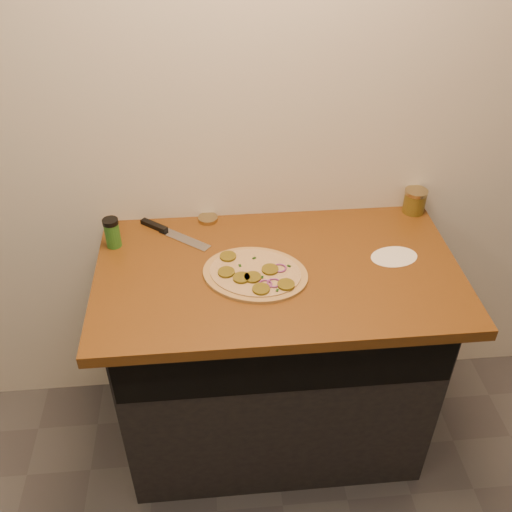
{
  "coord_description": "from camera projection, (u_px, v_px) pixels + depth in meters",
  "views": [
    {
      "loc": [
        -0.21,
        -0.04,
        2.07
      ],
      "look_at": [
        -0.07,
        1.42,
        0.95
      ],
      "focal_mm": 40.0,
      "sensor_mm": 36.0,
      "label": 1
    }
  ],
  "objects": [
    {
      "name": "flour_spill",
      "position": [
        394.0,
        257.0,
        1.92
      ],
      "size": [
        0.19,
        0.19,
        0.0
      ],
      "primitive_type": "cylinder",
      "rotation": [
        0.0,
        0.0,
        0.16
      ],
      "color": "white",
      "rests_on": "countertop"
    },
    {
      "name": "chefs_knife",
      "position": [
        168.0,
        232.0,
        2.03
      ],
      "size": [
        0.25,
        0.21,
        0.02
      ],
      "color": "#B7BAC1",
      "rests_on": "countertop"
    },
    {
      "name": "pizza",
      "position": [
        255.0,
        274.0,
        1.84
      ],
      "size": [
        0.43,
        0.43,
        0.02
      ],
      "color": "tan",
      "rests_on": "countertop"
    },
    {
      "name": "cabinet",
      "position": [
        274.0,
        358.0,
        2.19
      ],
      "size": [
        1.1,
        0.6,
        0.86
      ],
      "primitive_type": "cube",
      "color": "black",
      "rests_on": "ground"
    },
    {
      "name": "countertop",
      "position": [
        278.0,
        272.0,
        1.89
      ],
      "size": [
        1.2,
        0.7,
        0.04
      ],
      "primitive_type": "cube",
      "color": "brown",
      "rests_on": "cabinet"
    },
    {
      "name": "salsa_jar",
      "position": [
        415.0,
        201.0,
        2.12
      ],
      "size": [
        0.08,
        0.08,
        0.09
      ],
      "color": "maroon",
      "rests_on": "countertop"
    },
    {
      "name": "spice_shaker",
      "position": [
        112.0,
        233.0,
        1.94
      ],
      "size": [
        0.05,
        0.05,
        0.11
      ],
      "color": "#2A6620",
      "rests_on": "countertop"
    },
    {
      "name": "mason_jar_lid",
      "position": [
        208.0,
        219.0,
        2.09
      ],
      "size": [
        0.1,
        0.1,
        0.02
      ],
      "primitive_type": "cylinder",
      "rotation": [
        0.0,
        0.0,
        -0.42
      ],
      "color": "tan",
      "rests_on": "countertop"
    }
  ]
}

